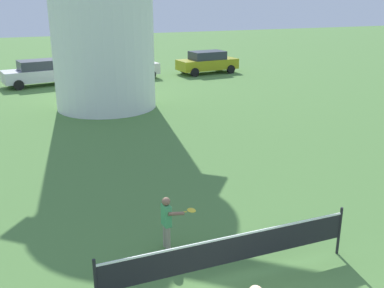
{
  "coord_description": "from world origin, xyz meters",
  "views": [
    {
      "loc": [
        -3.35,
        -4.66,
        5.36
      ],
      "look_at": [
        0.17,
        4.08,
        2.22
      ],
      "focal_mm": 42.01,
      "sensor_mm": 36.0,
      "label": 1
    }
  ],
  "objects_px": {
    "parked_car_silver": "(41,72)",
    "parked_car_mustard": "(207,62)",
    "parked_car_cream": "(126,67)",
    "player_far": "(167,220)",
    "tennis_net": "(231,250)"
  },
  "relations": [
    {
      "from": "parked_car_silver",
      "to": "parked_car_cream",
      "type": "bearing_deg",
      "value": 1.68
    },
    {
      "from": "tennis_net",
      "to": "player_far",
      "type": "bearing_deg",
      "value": 114.75
    },
    {
      "from": "parked_car_silver",
      "to": "parked_car_mustard",
      "type": "relative_size",
      "value": 1.06
    },
    {
      "from": "tennis_net",
      "to": "parked_car_silver",
      "type": "relative_size",
      "value": 1.13
    },
    {
      "from": "parked_car_cream",
      "to": "parked_car_mustard",
      "type": "bearing_deg",
      "value": 0.99
    },
    {
      "from": "parked_car_silver",
      "to": "parked_car_mustard",
      "type": "xyz_separation_m",
      "value": [
        11.33,
        0.26,
        -0.0
      ]
    },
    {
      "from": "tennis_net",
      "to": "parked_car_mustard",
      "type": "xyz_separation_m",
      "value": [
        9.46,
        22.61,
        0.12
      ]
    },
    {
      "from": "player_far",
      "to": "parked_car_mustard",
      "type": "bearing_deg",
      "value": 64.1
    },
    {
      "from": "tennis_net",
      "to": "parked_car_silver",
      "type": "distance_m",
      "value": 22.43
    },
    {
      "from": "parked_car_cream",
      "to": "parked_car_mustard",
      "type": "height_order",
      "value": "same"
    },
    {
      "from": "tennis_net",
      "to": "parked_car_cream",
      "type": "height_order",
      "value": "parked_car_cream"
    },
    {
      "from": "player_far",
      "to": "parked_car_cream",
      "type": "height_order",
      "value": "parked_car_cream"
    },
    {
      "from": "player_far",
      "to": "parked_car_silver",
      "type": "height_order",
      "value": "parked_car_silver"
    },
    {
      "from": "parked_car_silver",
      "to": "parked_car_cream",
      "type": "relative_size",
      "value": 1.06
    },
    {
      "from": "parked_car_silver",
      "to": "parked_car_mustard",
      "type": "bearing_deg",
      "value": 1.32
    }
  ]
}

